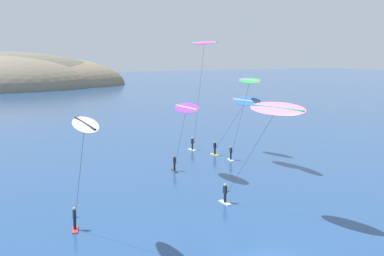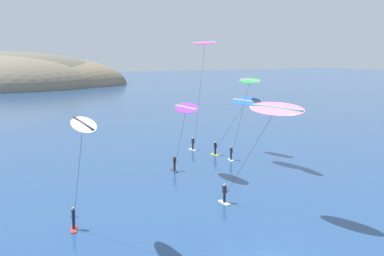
{
  "view_description": "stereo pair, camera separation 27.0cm",
  "coord_description": "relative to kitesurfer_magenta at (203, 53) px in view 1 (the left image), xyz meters",
  "views": [
    {
      "loc": [
        -17.7,
        -21.31,
        12.5
      ],
      "look_at": [
        7.03,
        22.01,
        4.79
      ],
      "focal_mm": 45.0,
      "sensor_mm": 36.0,
      "label": 1
    },
    {
      "loc": [
        -17.46,
        -21.44,
        12.5
      ],
      "look_at": [
        7.03,
        22.01,
        4.79
      ],
      "focal_mm": 45.0,
      "sensor_mm": 36.0,
      "label": 2
    }
  ],
  "objects": [
    {
      "name": "kitesurfer_green",
      "position": [
        -0.12,
        -9.56,
        -3.83
      ],
      "size": [
        2.11,
        7.88,
        10.02
      ],
      "color": "silver",
      "rests_on": "ground"
    },
    {
      "name": "kitesurfer_pink",
      "position": [
        -8.62,
        -24.24,
        -4.57
      ],
      "size": [
        2.14,
        9.13,
        9.06
      ],
      "color": "silver",
      "rests_on": "ground"
    },
    {
      "name": "kitesurfer_white",
      "position": [
        -22.48,
        -23.16,
        -4.92
      ],
      "size": [
        1.72,
        8.45,
        8.65
      ],
      "color": "red",
      "rests_on": "ground"
    },
    {
      "name": "kitesurfer_purple",
      "position": [
        -7.86,
        -9.61,
        -5.95
      ],
      "size": [
        1.59,
        6.33,
        7.68
      ],
      "color": "#2D2D33",
      "rests_on": "ground"
    },
    {
      "name": "kitesurfer_magenta",
      "position": [
        0.0,
        0.0,
        0.0
      ],
      "size": [
        2.03,
        5.64,
        14.11
      ],
      "color": "silver",
      "rests_on": "ground"
    },
    {
      "name": "kitesurfer_blue",
      "position": [
        0.87,
        -7.38,
        -5.9
      ],
      "size": [
        1.61,
        9.11,
        7.75
      ],
      "color": "yellow",
      "rests_on": "ground"
    }
  ]
}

